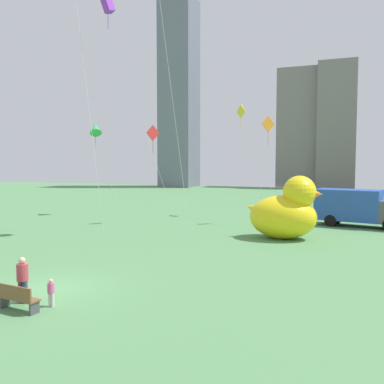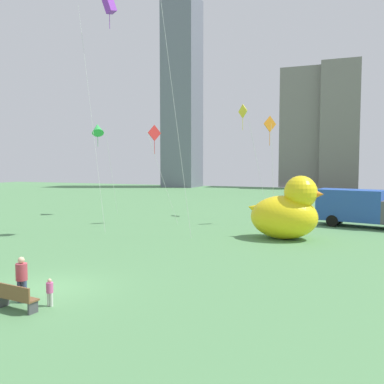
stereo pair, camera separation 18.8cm
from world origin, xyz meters
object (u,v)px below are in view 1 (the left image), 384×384
Objects in this scene: kite_purple at (108,7)px; kite_red at (153,136)px; kite_green at (96,129)px; kite_orange at (268,128)px; person_child at (51,291)px; box_truck at (358,208)px; person_adult at (23,278)px; kite_yellow at (242,116)px; park_bench at (17,297)px; giant_inflatable_duck at (286,212)px.

kite_red is at bearing 56.34° from kite_purple.
kite_green is 16.41m from kite_orange.
kite_green reaches higher than person_child.
box_truck is 24.16m from kite_green.
kite_purple reaches higher than person_adult.
person_adult is 26.34m from kite_green.
kite_green is 1.12× the size of kite_red.
person_child is at bearing -90.12° from kite_yellow.
kite_red is (7.78, -3.47, -1.08)m from kite_green.
kite_orange reaches higher than person_child.
person_child is 0.11× the size of kite_orange.
person_child is at bearing 45.62° from park_bench.
kite_orange reaches higher than kite_red.
kite_purple is (-13.06, -0.18, 14.58)m from giant_inflatable_duck.
park_bench is at bearing -59.26° from person_adult.
person_adult is 0.24× the size of box_truck.
kite_purple is at bearing -179.23° from giant_inflatable_duck.
giant_inflatable_duck is 0.29× the size of kite_purple.
kite_yellow reaches higher than person_adult.
kite_green is at bearing 118.19° from person_adult.
giant_inflatable_duck is at bearing -15.18° from kite_red.
giant_inflatable_duck is 13.79m from kite_yellow.
kite_red is at bearing -164.74° from box_truck.
giant_inflatable_duck is 8.46m from box_truck.
kite_yellow reaches higher than giant_inflatable_duck.
person_adult is at bearing -92.73° from kite_yellow.
person_adult is 1.69× the size of person_child.
kite_green is 11.97m from kite_purple.
person_adult is 0.21× the size of kite_red.
kite_yellow reaches higher than kite_orange.
park_bench is 26.14m from box_truck.
kite_red is 0.92× the size of kite_orange.
kite_green is 0.87× the size of kite_yellow.
kite_yellow is at bearing 88.27° from park_bench.
kite_orange is at bearing 20.19° from kite_red.
park_bench is at bearing -91.73° from kite_yellow.
park_bench is at bearing -134.38° from person_child.
kite_green is (-11.96, 22.32, 7.23)m from person_adult.
giant_inflatable_duck is 0.72× the size of box_truck.
box_truck is at bearing 8.69° from kite_orange.
kite_red is at bearing -159.81° from kite_orange.
kite_purple is (-2.10, -3.15, 9.27)m from kite_red.
kite_red is at bearing 105.94° from person_child.
giant_inflatable_duck is at bearing 70.54° from person_child.
box_truck is 0.68× the size of kite_yellow.
box_truck is 0.87× the size of kite_red.
person_child is 23.46m from kite_purple.
kite_green is (-13.15, 22.28, 7.60)m from person_child.
kite_yellow reaches higher than kite_red.
person_adult is at bearing -61.81° from kite_green.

